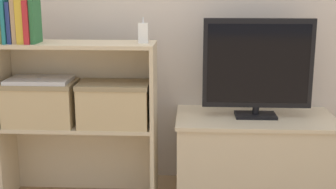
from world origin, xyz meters
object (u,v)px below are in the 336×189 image
at_px(tv, 258,66).
at_px(book_teal, 8,21).
at_px(book_olive, 2,20).
at_px(book_forest, 35,21).
at_px(tv_stand, 254,156).
at_px(storage_basket_left, 41,101).
at_px(laptop, 39,80).
at_px(book_tan, 17,18).
at_px(book_mustard, 24,20).
at_px(baby_monitor, 143,33).
at_px(book_crimson, 30,22).
at_px(book_navy, 13,22).
at_px(storage_basket_right, 114,102).

xyz_separation_m(tv, book_teal, (-1.29, -0.11, 0.24)).
xyz_separation_m(book_olive, book_forest, (0.17, 0.00, -0.00)).
xyz_separation_m(tv_stand, storage_basket_left, (-1.15, -0.10, 0.32)).
xyz_separation_m(book_olive, laptop, (0.17, 0.01, -0.31)).
bearing_deg(book_tan, laptop, 7.46).
xyz_separation_m(book_mustard, book_forest, (0.06, 0.00, -0.00)).
height_order(tv, laptop, tv).
relative_size(tv_stand, tv, 1.48).
xyz_separation_m(storage_basket_left, laptop, (0.00, -0.00, 0.12)).
bearing_deg(book_mustard, baby_monitor, 2.54).
xyz_separation_m(baby_monitor, laptop, (-0.55, -0.01, -0.25)).
bearing_deg(book_crimson, tv_stand, 5.61).
distance_m(book_teal, book_forest, 0.14).
bearing_deg(laptop, baby_monitor, 1.56).
distance_m(tv, book_teal, 1.31).
bearing_deg(book_mustard, book_teal, 180.00).
xyz_separation_m(tv_stand, book_tan, (-1.24, -0.11, 0.76)).
height_order(tv, book_forest, book_forest).
distance_m(book_navy, baby_monitor, 0.67).
bearing_deg(tv, book_navy, -174.87).
height_order(book_mustard, storage_basket_right, book_mustard).
height_order(book_olive, book_mustard, book_mustard).
bearing_deg(book_navy, book_mustard, -0.00).
height_order(tv_stand, book_crimson, book_crimson).
xyz_separation_m(book_crimson, laptop, (0.02, 0.01, -0.30)).
relative_size(book_forest, storage_basket_left, 0.61).
distance_m(tv_stand, book_forest, 1.37).
height_order(tv, book_tan, book_tan).
bearing_deg(book_tan, book_forest, 0.00).
bearing_deg(book_teal, book_mustard, 0.00).
xyz_separation_m(tv_stand, tv, (0.00, -0.00, 0.51)).
xyz_separation_m(book_olive, baby_monitor, (0.72, 0.03, -0.06)).
bearing_deg(book_mustard, book_navy, 180.00).
relative_size(book_navy, laptop, 0.64).
xyz_separation_m(book_teal, book_navy, (0.02, 0.00, -0.01)).
relative_size(tv_stand, book_tan, 3.37).
relative_size(tv_stand, book_forest, 3.77).
bearing_deg(book_olive, storage_basket_left, 4.02).
xyz_separation_m(book_tan, storage_basket_left, (0.09, 0.01, -0.44)).
bearing_deg(book_navy, book_crimson, 0.00).
bearing_deg(storage_basket_left, book_forest, -75.38).
height_order(book_navy, book_crimson, book_crimson).
height_order(book_olive, book_crimson, book_olive).
relative_size(book_mustard, storage_basket_left, 0.64).
xyz_separation_m(book_crimson, baby_monitor, (0.57, 0.03, -0.06)).
bearing_deg(tv, book_teal, -174.96).
height_order(book_navy, laptop, book_navy).
xyz_separation_m(tv_stand, storage_basket_right, (-0.75, -0.10, 0.32)).
relative_size(book_navy, book_forest, 0.92).
bearing_deg(book_forest, book_teal, -180.00).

